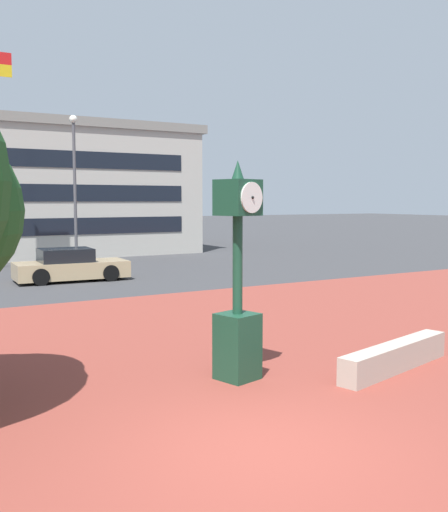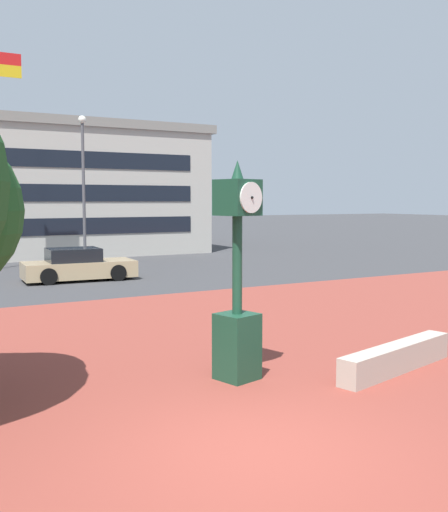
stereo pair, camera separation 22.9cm
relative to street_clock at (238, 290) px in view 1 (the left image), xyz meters
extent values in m
plane|color=#38383A|center=(-1.34, -2.71, -1.59)|extent=(200.00, 200.00, 0.00)
cube|color=brown|center=(-1.34, 1.34, -1.58)|extent=(44.00, 16.08, 0.01)
cube|color=#ADA393|center=(2.83, -1.02, -1.34)|extent=(3.20, 1.16, 0.50)
cube|color=#19422D|center=(0.00, 0.00, -1.00)|extent=(0.77, 0.77, 1.18)
cylinder|color=#19422D|center=(0.00, 0.00, 0.45)|extent=(0.17, 0.17, 1.71)
cube|color=#19422D|center=(0.00, 0.00, 1.61)|extent=(0.76, 0.76, 0.62)
cylinder|color=white|center=(-0.08, 0.31, 1.61)|extent=(0.51, 0.16, 0.52)
sphere|color=black|center=(-0.09, 0.33, 1.61)|extent=(0.05, 0.05, 0.05)
cylinder|color=white|center=(0.08, -0.31, 1.61)|extent=(0.51, 0.16, 0.52)
sphere|color=black|center=(0.09, -0.33, 1.61)|extent=(0.05, 0.05, 0.05)
cone|color=#19422D|center=(0.00, 0.00, 2.09)|extent=(0.22, 0.22, 0.33)
cube|color=tan|center=(1.20, 14.31, -1.15)|extent=(4.38, 2.08, 0.64)
cube|color=black|center=(0.99, 14.32, -0.59)|extent=(2.06, 1.69, 0.56)
cylinder|color=black|center=(2.57, 15.10, -1.27)|extent=(0.65, 0.26, 0.64)
cylinder|color=black|center=(2.48, 13.38, -1.27)|extent=(0.65, 0.26, 0.64)
cylinder|color=black|center=(-0.08, 15.24, -1.27)|extent=(0.65, 0.26, 0.64)
cylinder|color=black|center=(-0.17, 13.53, -1.27)|extent=(0.65, 0.26, 0.64)
cylinder|color=#4C4C51|center=(2.62, 18.34, 1.75)|extent=(0.14, 0.14, 6.68)
sphere|color=white|center=(2.62, 18.34, 5.24)|extent=(0.36, 0.36, 0.36)
camera|label=1|loc=(-5.42, -8.71, 1.57)|focal=41.67mm
camera|label=2|loc=(-5.23, -8.83, 1.57)|focal=41.67mm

